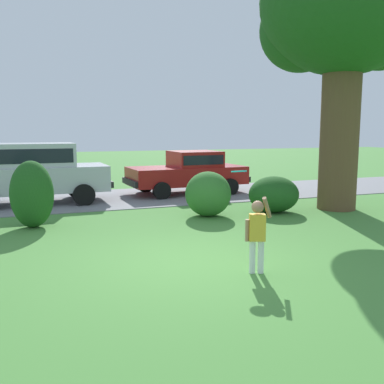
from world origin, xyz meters
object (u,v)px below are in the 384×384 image
at_px(parked_suv, 34,170).
at_px(parked_sedan, 189,171).
at_px(child_thrower, 257,231).
at_px(frisbee, 239,171).
at_px(oak_tree_large, 344,13).

bearing_deg(parked_suv, parked_sedan, 4.83).
relative_size(parked_sedan, parked_suv, 0.94).
bearing_deg(child_thrower, frisbee, 87.81).
height_order(child_thrower, frisbee, frisbee).
distance_m(parked_sedan, child_thrower, 9.04).
distance_m(oak_tree_large, child_thrower, 8.40).
bearing_deg(frisbee, child_thrower, -92.19).
xyz_separation_m(parked_sedan, child_thrower, (-1.98, -8.82, -0.13)).
bearing_deg(child_thrower, parked_sedan, 77.33).
relative_size(parked_suv, frisbee, 16.92).
height_order(oak_tree_large, parked_suv, oak_tree_large).
xyz_separation_m(parked_suv, child_thrower, (3.39, -8.37, -0.36)).
bearing_deg(frisbee, oak_tree_large, 36.36).
xyz_separation_m(oak_tree_large, frisbee, (-5.09, -3.75, -3.99)).
bearing_deg(frisbee, parked_suv, 114.18).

